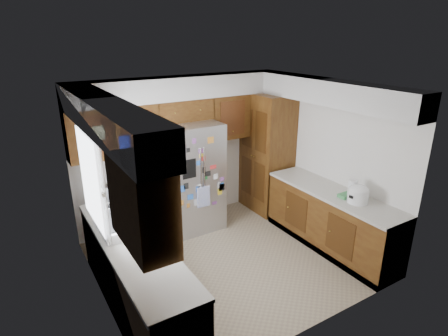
{
  "coord_description": "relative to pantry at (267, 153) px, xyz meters",
  "views": [
    {
      "loc": [
        -2.53,
        -3.94,
        3.13
      ],
      "look_at": [
        0.1,
        0.35,
        1.3
      ],
      "focal_mm": 30.0,
      "sensor_mm": 36.0,
      "label": 1
    }
  ],
  "objects": [
    {
      "name": "floor",
      "position": [
        -1.5,
        -1.15,
        -1.07
      ],
      "size": [
        3.6,
        3.6,
        0.0
      ],
      "primitive_type": "plane",
      "color": "tan",
      "rests_on": "ground"
    },
    {
      "name": "left_counter_run",
      "position": [
        -2.86,
        -1.12,
        -0.65
      ],
      "size": [
        1.36,
        3.2,
        0.92
      ],
      "color": "#42210C",
      "rests_on": "ground"
    },
    {
      "name": "bridge_cabinet",
      "position": [
        -1.5,
        0.28,
        0.9
      ],
      "size": [
        0.96,
        0.34,
        0.35
      ],
      "primitive_type": "cube",
      "color": "#42210C",
      "rests_on": "fridge"
    },
    {
      "name": "fridge_top_items",
      "position": [
        -1.63,
        0.27,
        1.19
      ],
      "size": [
        0.57,
        0.28,
        0.25
      ],
      "color": "#2121B8",
      "rests_on": "bridge_cabinet"
    },
    {
      "name": "rice_cooker",
      "position": [
        -0.0,
        -2.05,
        -0.02
      ],
      "size": [
        0.3,
        0.29,
        0.25
      ],
      "color": "white",
      "rests_on": "right_counter_run"
    },
    {
      "name": "room_shell",
      "position": [
        -1.61,
        -0.79,
        0.75
      ],
      "size": [
        3.64,
        3.24,
        2.52
      ],
      "color": "silver",
      "rests_on": "ground"
    },
    {
      "name": "right_counter_run",
      "position": [
        0.0,
        -1.62,
        -0.65
      ],
      "size": [
        0.63,
        2.25,
        0.92
      ],
      "color": "#42210C",
      "rests_on": "ground"
    },
    {
      "name": "pantry",
      "position": [
        0.0,
        0.0,
        0.0
      ],
      "size": [
        0.6,
        0.9,
        2.15
      ],
      "primitive_type": "cube",
      "color": "#42210C",
      "rests_on": "ground"
    },
    {
      "name": "fridge",
      "position": [
        -1.5,
        0.05,
        -0.17
      ],
      "size": [
        0.9,
        0.79,
        1.8
      ],
      "color": "#AEAFB4",
      "rests_on": "ground"
    },
    {
      "name": "paper_towel",
      "position": [
        0.03,
        -1.92,
        -0.02
      ],
      "size": [
        0.12,
        0.12,
        0.27
      ],
      "primitive_type": "cylinder",
      "color": "white",
      "rests_on": "right_counter_run"
    },
    {
      "name": "sink_assembly",
      "position": [
        -3.0,
        -1.05,
        -0.09
      ],
      "size": [
        0.52,
        0.7,
        0.37
      ],
      "color": "white",
      "rests_on": "left_counter_run"
    },
    {
      "name": "left_counter_clutter",
      "position": [
        -2.98,
        -0.33,
        -0.02
      ],
      "size": [
        0.35,
        0.91,
        0.38
      ],
      "color": "black",
      "rests_on": "left_counter_run"
    }
  ]
}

